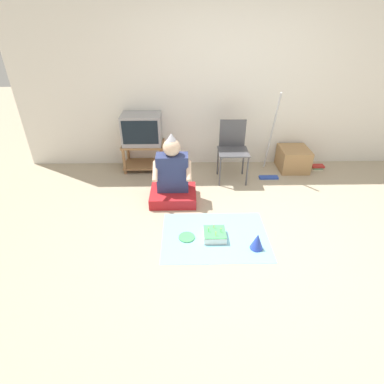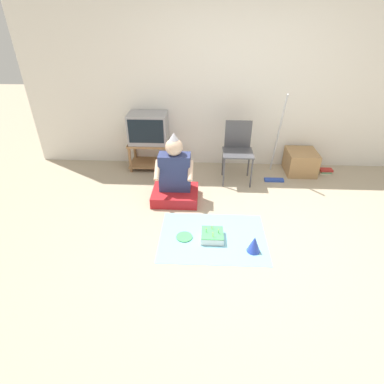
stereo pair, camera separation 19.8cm
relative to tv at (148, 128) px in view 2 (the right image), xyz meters
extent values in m
plane|color=tan|center=(1.36, -1.88, -0.65)|extent=(16.00, 16.00, 0.00)
cube|color=white|center=(1.36, 0.23, 0.63)|extent=(6.40, 0.06, 2.55)
cube|color=#997047|center=(0.00, 0.00, -0.24)|extent=(0.63, 0.41, 0.03)
cube|color=#997047|center=(0.00, 0.00, -0.57)|extent=(0.63, 0.41, 0.02)
cylinder|color=#997047|center=(-0.28, -0.17, -0.44)|extent=(0.04, 0.04, 0.43)
cylinder|color=#997047|center=(0.28, -0.17, -0.44)|extent=(0.04, 0.04, 0.43)
cylinder|color=#997047|center=(-0.28, 0.17, -0.44)|extent=(0.04, 0.04, 0.43)
cylinder|color=#997047|center=(0.28, 0.17, -0.44)|extent=(0.04, 0.04, 0.43)
cube|color=#99999E|center=(0.00, 0.00, 0.00)|extent=(0.57, 0.39, 0.44)
cube|color=black|center=(0.00, -0.20, 0.01)|extent=(0.51, 0.01, 0.34)
cube|color=#4C4C51|center=(1.32, -0.39, -0.20)|extent=(0.42, 0.39, 0.02)
cube|color=#4C4C51|center=(1.32, -0.21, 0.00)|extent=(0.37, 0.02, 0.40)
cylinder|color=#4C4C51|center=(1.13, -0.57, -0.43)|extent=(0.02, 0.02, 0.45)
cylinder|color=#4C4C51|center=(1.51, -0.57, -0.43)|extent=(0.02, 0.02, 0.45)
cylinder|color=#4C4C51|center=(1.13, -0.22, -0.43)|extent=(0.02, 0.02, 0.45)
cylinder|color=#4C4C51|center=(1.51, -0.22, -0.43)|extent=(0.02, 0.02, 0.45)
cube|color=#A87F51|center=(2.32, -0.06, -0.48)|extent=(0.43, 0.47, 0.34)
cube|color=#2D4CB2|center=(1.88, -0.37, -0.63)|extent=(0.28, 0.09, 0.03)
cylinder|color=#B7B7BC|center=(1.88, -0.20, -0.01)|extent=(0.03, 0.36, 1.23)
cube|color=beige|center=(2.71, -0.09, -0.64)|extent=(0.17, 0.13, 0.02)
cube|color=#60936B|center=(2.71, -0.09, -0.61)|extent=(0.15, 0.14, 0.02)
cube|color=#B72D28|center=(2.72, -0.09, -0.59)|extent=(0.19, 0.11, 0.03)
cube|color=red|center=(0.48, -0.94, -0.58)|extent=(0.59, 0.49, 0.14)
cube|color=navy|center=(0.48, -0.90, -0.26)|extent=(0.40, 0.21, 0.49)
sphere|color=beige|center=(0.48, -0.90, 0.08)|extent=(0.22, 0.22, 0.22)
cone|color=silver|center=(0.48, -0.90, 0.21)|extent=(0.12, 0.12, 0.09)
cylinder|color=beige|center=(0.27, -1.01, -0.19)|extent=(0.06, 0.26, 0.21)
cylinder|color=beige|center=(0.68, -1.01, -0.19)|extent=(0.06, 0.26, 0.21)
cube|color=#7FC6E0|center=(0.97, -1.70, -0.65)|extent=(1.17, 0.87, 0.01)
cube|color=white|center=(0.96, -1.73, -0.61)|extent=(0.24, 0.24, 0.07)
cube|color=#4CB266|center=(0.96, -1.73, -0.57)|extent=(0.24, 0.24, 0.01)
cylinder|color=#66C666|center=(1.02, -1.74, -0.54)|extent=(0.01, 0.01, 0.05)
sphere|color=#FFCC4C|center=(1.02, -1.74, -0.51)|extent=(0.01, 0.01, 0.01)
cylinder|color=#EA4C4C|center=(0.95, -1.66, -0.54)|extent=(0.01, 0.01, 0.05)
sphere|color=#FFCC4C|center=(0.95, -1.66, -0.51)|extent=(0.01, 0.01, 0.01)
cylinder|color=#66C666|center=(0.89, -1.73, -0.54)|extent=(0.01, 0.01, 0.05)
sphere|color=#FFCC4C|center=(0.89, -1.73, -0.51)|extent=(0.01, 0.01, 0.01)
cylinder|color=yellow|center=(0.96, -1.79, -0.54)|extent=(0.01, 0.01, 0.05)
sphere|color=#FFCC4C|center=(0.96, -1.79, -0.51)|extent=(0.01, 0.01, 0.01)
cone|color=blue|center=(1.38, -1.91, -0.55)|extent=(0.14, 0.14, 0.18)
cylinder|color=#4CB266|center=(0.65, -1.72, -0.64)|extent=(0.18, 0.18, 0.01)
camera|label=1|loc=(0.66, -4.29, 1.49)|focal=28.00mm
camera|label=2|loc=(0.86, -4.28, 1.49)|focal=28.00mm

